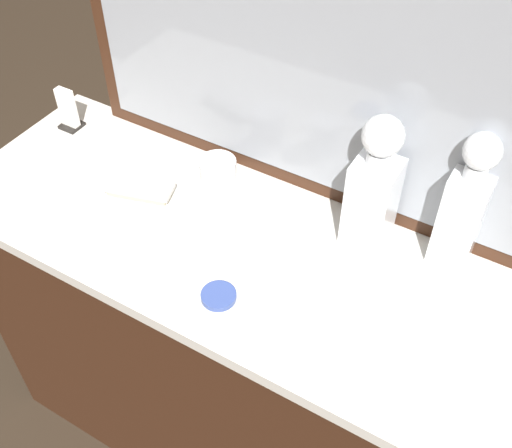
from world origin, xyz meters
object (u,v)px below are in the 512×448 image
Objects in this scene: silver_brush_far_left at (140,189)px; napkin_holder at (68,112)px; crystal_tumbler_right at (218,180)px; crystal_decanter_center at (463,212)px; porcelain_dish at (218,295)px; crystal_tumbler_far_left at (254,219)px; crystal_decanter_front at (373,194)px.

napkin_holder reaches higher than silver_brush_far_left.
crystal_decanter_center is at bearing 9.75° from crystal_tumbler_right.
crystal_tumbler_right is 0.91× the size of napkin_holder.
crystal_tumbler_right is (-0.51, -0.09, -0.08)m from crystal_decanter_center.
porcelain_dish is (-0.35, -0.33, -0.12)m from crystal_decanter_center.
crystal_tumbler_right is 1.22× the size of crystal_tumbler_far_left.
napkin_holder reaches higher than porcelain_dish.
crystal_tumbler_far_left is at bearing -159.30° from crystal_decanter_center.
crystal_tumbler_far_left is at bearing -153.60° from crystal_decanter_front.
crystal_decanter_front is 0.99× the size of crystal_decanter_center.
crystal_decanter_center is at bearing 12.96° from crystal_decanter_front.
crystal_decanter_center is 3.74× the size of crystal_tumbler_far_left.
porcelain_dish is (0.03, -0.19, -0.03)m from crystal_tumbler_far_left.
napkin_holder is at bearing 160.15° from silver_brush_far_left.
crystal_tumbler_right is at bearing -170.25° from crystal_decanter_center.
crystal_decanter_center is at bearing 14.49° from silver_brush_far_left.
porcelain_dish is at bearing -57.59° from crystal_tumbler_right.
crystal_decanter_front is 0.52m from silver_brush_far_left.
silver_brush_far_left is 2.35× the size of porcelain_dish.
porcelain_dish is at bearing -81.03° from crystal_tumbler_far_left.
napkin_holder is (-0.59, 0.08, 0.01)m from crystal_tumbler_far_left.
crystal_tumbler_far_left is at bearing 5.62° from silver_brush_far_left.
crystal_tumbler_right is 0.29m from porcelain_dish.
silver_brush_far_left is 0.35m from porcelain_dish.
porcelain_dish is at bearing -136.45° from crystal_decanter_center.
crystal_tumbler_right reaches higher than crystal_tumbler_far_left.
crystal_decanter_front is 3.72× the size of crystal_tumbler_far_left.
porcelain_dish is 0.68m from napkin_holder.
crystal_decanter_front is 3.06× the size of crystal_tumbler_right.
crystal_decanter_center is 0.69m from silver_brush_far_left.
crystal_tumbler_far_left is 0.19m from porcelain_dish.
crystal_tumbler_right is 0.14m from crystal_tumbler_far_left.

